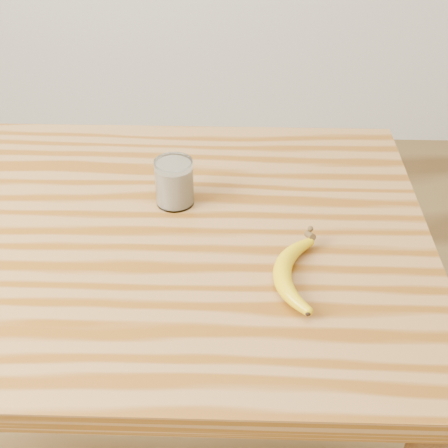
{
  "coord_description": "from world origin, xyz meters",
  "views": [
    {
      "loc": [
        0.26,
        -0.89,
        1.58
      ],
      "look_at": [
        0.23,
        -0.02,
        0.93
      ],
      "focal_mm": 50.0,
      "sensor_mm": 36.0,
      "label": 1
    }
  ],
  "objects": [
    {
      "name": "smoothie_glass",
      "position": [
        0.13,
        0.09,
        0.94
      ],
      "size": [
        0.07,
        0.07,
        0.09
      ],
      "color": "white",
      "rests_on": "table"
    },
    {
      "name": "table",
      "position": [
        0.0,
        0.0,
        0.77
      ],
      "size": [
        1.2,
        0.8,
        0.9
      ],
      "color": "olive",
      "rests_on": "ground"
    },
    {
      "name": "banana",
      "position": [
        0.33,
        -0.13,
        0.92
      ],
      "size": [
        0.12,
        0.26,
        0.03
      ],
      "primitive_type": null,
      "rotation": [
        0.0,
        0.0,
        -0.1
      ],
      "color": "#CDA307",
      "rests_on": "table"
    }
  ]
}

